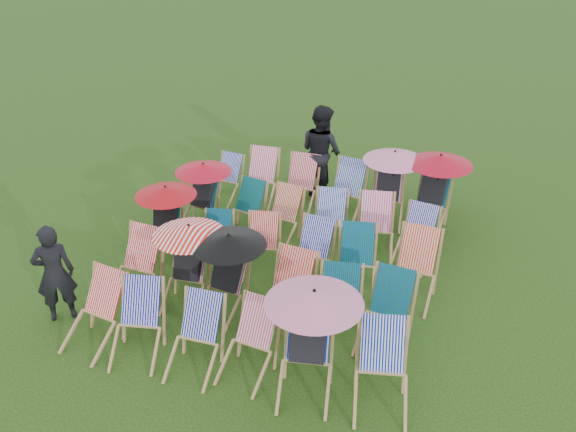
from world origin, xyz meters
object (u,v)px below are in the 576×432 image
(deckchair_0, at_px, (93,313))
(deckchair_5, at_px, (382,371))
(deckchair_29, at_px, (433,190))
(person_left, at_px, (54,273))
(person_rear, at_px, (321,151))

(deckchair_0, relative_size, deckchair_5, 0.95)
(deckchair_5, xyz_separation_m, deckchair_29, (0.00, 4.67, 0.21))
(person_left, bearing_deg, person_rear, -153.00)
(person_rear, bearing_deg, deckchair_29, -163.30)
(deckchair_5, bearing_deg, deckchair_0, 169.39)
(deckchair_5, distance_m, deckchair_29, 4.67)
(deckchair_29, bearing_deg, deckchair_5, -82.54)
(deckchair_5, relative_size, person_left, 0.68)
(deckchair_0, xyz_separation_m, deckchair_5, (3.97, 0.09, 0.02))
(deckchair_5, height_order, person_rear, person_rear)
(deckchair_5, bearing_deg, person_left, 165.40)
(deckchair_29, relative_size, person_rear, 0.73)
(deckchair_29, xyz_separation_m, person_left, (-4.77, -4.45, 0.05))
(person_left, distance_m, person_rear, 5.61)
(deckchair_5, distance_m, person_left, 4.78)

